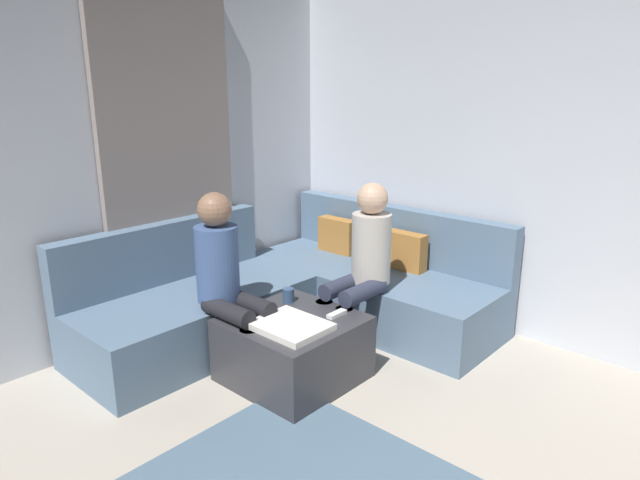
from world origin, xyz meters
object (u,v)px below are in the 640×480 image
ottoman (293,348)px  person_on_couch_back (363,261)px  person_on_couch_side (227,278)px  sectional_couch (298,293)px  game_remote (337,314)px  coffee_mug (288,295)px

ottoman → person_on_couch_back: (0.05, 0.65, 0.45)m
person_on_couch_back → person_on_couch_side: size_ratio=1.00×
sectional_couch → person_on_couch_side: person_on_couch_side is taller
game_remote → person_on_couch_back: 0.50m
game_remote → person_on_couch_side: person_on_couch_side is taller
ottoman → person_on_couch_side: 0.62m
ottoman → game_remote: 0.36m
ottoman → person_on_couch_side: size_ratio=0.63×
person_on_couch_back → coffee_mug: bearing=59.9°
person_on_couch_back → ottoman: bearing=85.5°
game_remote → person_on_couch_back: size_ratio=0.12×
ottoman → person_on_couch_back: bearing=85.5°
coffee_mug → person_on_couch_back: bearing=59.9°
ottoman → game_remote: game_remote is taller
sectional_couch → person_on_couch_back: bearing=5.4°
person_on_couch_back → game_remote: bearing=106.8°
game_remote → ottoman: bearing=-129.3°
coffee_mug → game_remote: coffee_mug is taller
coffee_mug → person_on_couch_back: person_on_couch_back is taller
ottoman → sectional_couch: bearing=131.7°
sectional_couch → coffee_mug: sectional_couch is taller
game_remote → person_on_couch_side: size_ratio=0.12×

